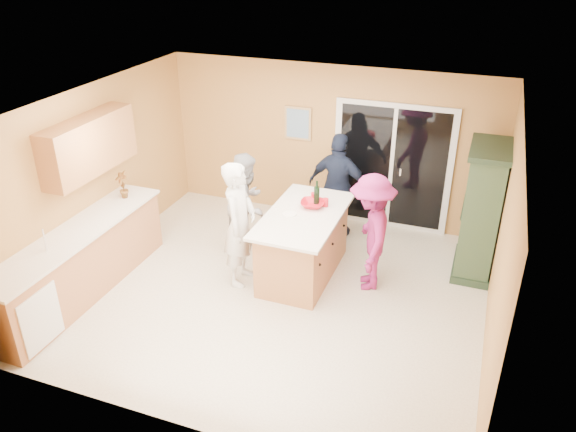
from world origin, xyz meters
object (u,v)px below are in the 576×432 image
(green_hutch, at_px, (481,213))
(woman_grey, at_px, (247,204))
(woman_magenta, at_px, (371,233))
(woman_navy, at_px, (339,187))
(kitchen_island, at_px, (303,246))
(woman_white, at_px, (240,224))

(green_hutch, height_order, woman_grey, green_hutch)
(woman_magenta, bearing_deg, green_hutch, 108.66)
(woman_grey, height_order, woman_navy, woman_navy)
(green_hutch, xyz_separation_m, woman_navy, (-2.14, 0.31, -0.06))
(kitchen_island, xyz_separation_m, woman_magenta, (0.94, 0.04, 0.38))
(kitchen_island, bearing_deg, woman_magenta, 2.77)
(kitchen_island, relative_size, woman_grey, 1.16)
(woman_navy, relative_size, woman_magenta, 1.04)
(woman_navy, xyz_separation_m, woman_magenta, (0.79, -1.23, -0.04))
(woman_white, height_order, woman_navy, woman_white)
(woman_white, height_order, woman_magenta, woman_white)
(woman_magenta, bearing_deg, woman_white, -89.37)
(kitchen_island, relative_size, woman_navy, 1.07)
(green_hutch, distance_m, woman_navy, 2.16)
(green_hutch, relative_size, woman_grey, 1.19)
(woman_navy, bearing_deg, kitchen_island, 91.69)
(kitchen_island, xyz_separation_m, woman_navy, (0.15, 1.26, 0.41))
(woman_white, bearing_deg, woman_magenta, -78.31)
(woman_grey, distance_m, woman_navy, 1.48)
(green_hutch, xyz_separation_m, woman_white, (-3.04, -1.41, -0.04))
(woman_grey, height_order, woman_magenta, woman_magenta)
(woman_navy, bearing_deg, woman_white, 70.62)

